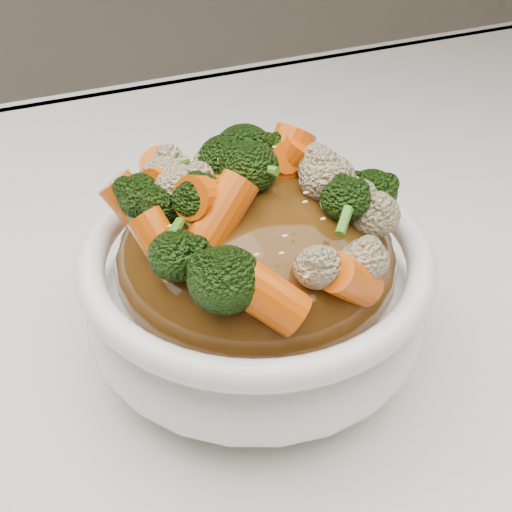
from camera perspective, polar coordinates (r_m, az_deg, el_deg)
name	(u,v)px	position (r m, az deg, el deg)	size (l,w,h in m)	color
tablecloth	(164,378)	(0.47, -7.36, -9.64)	(1.20, 0.80, 0.04)	white
bowl	(256,296)	(0.43, 0.00, -3.23)	(0.21, 0.21, 0.08)	white
sauce_base	(256,260)	(0.42, 0.00, -0.31)	(0.16, 0.16, 0.09)	#4C2C0D
carrots	(256,172)	(0.38, 0.00, 6.70)	(0.16, 0.16, 0.05)	#E25607
broccoli	(256,174)	(0.38, 0.00, 6.58)	(0.16, 0.16, 0.04)	black
cauliflower	(256,177)	(0.38, 0.00, 6.33)	(0.16, 0.16, 0.03)	tan
scallions	(256,171)	(0.38, 0.00, 6.82)	(0.12, 0.12, 0.02)	#3F7F1D
sesame_seeds	(256,171)	(0.38, 0.00, 6.82)	(0.15, 0.15, 0.01)	beige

